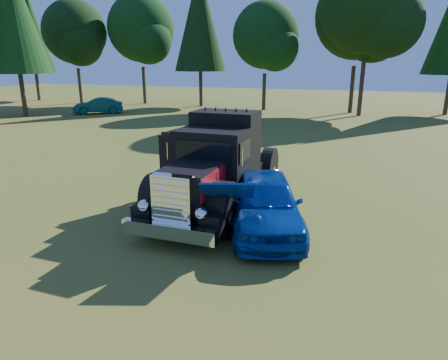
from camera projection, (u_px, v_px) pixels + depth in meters
ground at (138, 235)px, 10.82m from camera, size 120.00×120.00×0.00m
treeline at (300, 21)px, 33.66m from camera, size 72.10×24.04×13.84m
diamond_t_truck at (216, 169)px, 12.52m from camera, size 3.37×7.16×3.00m
hotrod_coupe at (265, 202)px, 11.06m from camera, size 3.27×4.99×1.89m
spectator_near at (176, 176)px, 13.65m from camera, size 0.41×0.59×1.56m
spectator_far at (178, 171)px, 14.04m from camera, size 1.00×0.94×1.64m
distant_teal_car at (98, 106)px, 35.82m from camera, size 4.33×3.67×1.40m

